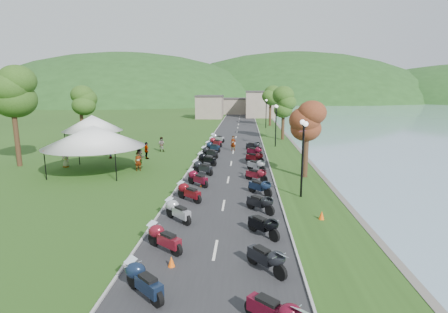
{
  "coord_description": "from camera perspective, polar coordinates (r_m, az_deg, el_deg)",
  "views": [
    {
      "loc": [
        1.24,
        -4.36,
        7.11
      ],
      "look_at": [
        -0.5,
        24.9,
        1.3
      ],
      "focal_mm": 28.0,
      "sensor_mm": 36.0,
      "label": 1
    }
  ],
  "objects": [
    {
      "name": "pedestrian_a",
      "position": [
        31.25,
        -13.75,
        -2.27
      ],
      "size": [
        0.74,
        0.67,
        1.64
      ],
      "primitive_type": "imported",
      "rotation": [
        0.0,
        0.0,
        0.5
      ],
      "color": "slate",
      "rests_on": "ground"
    },
    {
      "name": "road",
      "position": [
        44.94,
        1.78,
        2.12
      ],
      "size": [
        7.0,
        120.0,
        0.02
      ],
      "primitive_type": "cube",
      "color": "#2A2A2C",
      "rests_on": "ground"
    },
    {
      "name": "traffic_cone_near",
      "position": [
        14.81,
        -8.58,
        -16.6
      ],
      "size": [
        0.3,
        0.3,
        0.46
      ],
      "primitive_type": "cone",
      "color": "#F2590C",
      "rests_on": "ground"
    },
    {
      "name": "vendor_tent_main",
      "position": [
        31.49,
        -20.34,
        1.17
      ],
      "size": [
        5.61,
        5.61,
        4.0
      ],
      "primitive_type": null,
      "color": "white",
      "rests_on": "ground"
    },
    {
      "name": "pedestrian_b",
      "position": [
        40.1,
        -10.17,
        0.82
      ],
      "size": [
        0.85,
        0.53,
        1.65
      ],
      "primitive_type": "imported",
      "rotation": [
        0.0,
        0.0,
        3.02
      ],
      "color": "slate",
      "rests_on": "ground"
    },
    {
      "name": "far_building",
      "position": [
        89.54,
        1.34,
        8.26
      ],
      "size": [
        18.0,
        16.0,
        5.0
      ],
      "primitive_type": "cube",
      "color": "gray",
      "rests_on": "ground"
    },
    {
      "name": "tree_lakeside",
      "position": [
        28.3,
        13.33,
        3.95
      ],
      "size": [
        2.65,
        2.65,
        7.36
      ],
      "primitive_type": null,
      "color": "#36621D",
      "rests_on": "ground"
    },
    {
      "name": "moto_row_left",
      "position": [
        22.35,
        -5.64,
        -5.91
      ],
      "size": [
        2.6,
        50.89,
        1.1
      ],
      "primitive_type": null,
      "color": "#331411",
      "rests_on": "ground"
    },
    {
      "name": "vendor_tent_side",
      "position": [
        43.13,
        -20.59,
        3.69
      ],
      "size": [
        4.48,
        4.48,
        4.0
      ],
      "primitive_type": null,
      "color": "white",
      "rests_on": "ground"
    },
    {
      "name": "pedestrian_c",
      "position": [
        37.47,
        -18.11,
        -0.29
      ],
      "size": [
        1.18,
        1.08,
        1.76
      ],
      "primitive_type": "imported",
      "rotation": [
        0.0,
        0.0,
        5.6
      ],
      "color": "slate",
      "rests_on": "ground"
    },
    {
      "name": "hills_backdrop",
      "position": [
        204.49,
        3.09,
        9.2
      ],
      "size": [
        360.0,
        120.0,
        76.0
      ],
      "primitive_type": null,
      "color": "#285621",
      "rests_on": "ground"
    },
    {
      "name": "moto_row_right",
      "position": [
        25.24,
        5.52,
        -3.91
      ],
      "size": [
        2.6,
        32.45,
        1.1
      ],
      "primitive_type": null,
      "color": "#331411",
      "rests_on": "ground"
    },
    {
      "name": "tree_park_left",
      "position": [
        36.65,
        -31.2,
        7.14
      ],
      "size": [
        3.98,
        3.98,
        11.07
      ],
      "primitive_type": null,
      "color": "#36621D",
      "rests_on": "ground"
    }
  ]
}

